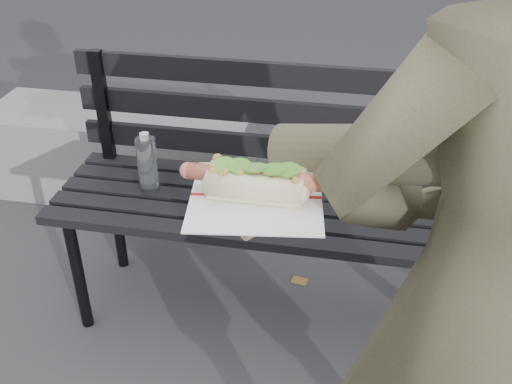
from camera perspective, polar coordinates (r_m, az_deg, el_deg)
park_bench at (r=1.95m, az=2.78°, el=1.05°), size 1.50×0.44×0.88m
concrete_block at (r=2.86m, az=-12.65°, el=3.68°), size 1.20×0.40×0.40m
person at (r=1.07m, az=21.35°, el=-10.44°), size 0.71×0.57×1.68m
held_hotdog at (r=0.88m, az=12.62°, el=2.49°), size 0.62×0.30×0.20m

